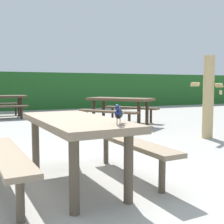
% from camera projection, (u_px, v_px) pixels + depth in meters
% --- Properties ---
extents(ground_plane, '(60.00, 60.00, 0.00)m').
position_uv_depth(ground_plane, '(77.00, 189.00, 3.09)').
color(ground_plane, '#A3A099').
extents(hedge_wall, '(28.00, 1.63, 1.65)m').
position_uv_depth(hedge_wall, '(4.00, 91.00, 12.91)').
color(hedge_wall, '#235B23').
rests_on(hedge_wall, ground).
extents(picnic_table_foreground, '(1.78, 1.84, 0.74)m').
position_uv_depth(picnic_table_foreground, '(75.00, 135.00, 3.17)').
color(picnic_table_foreground, '#84725B').
rests_on(picnic_table_foreground, ground).
extents(bird_grackle, '(0.19, 0.25, 0.18)m').
position_uv_depth(bird_grackle, '(118.00, 113.00, 2.64)').
color(bird_grackle, black).
rests_on(bird_grackle, picnic_table_foreground).
extents(picnic_table_mid_left, '(2.36, 2.37, 0.74)m').
position_uv_depth(picnic_table_mid_left, '(120.00, 104.00, 8.09)').
color(picnic_table_mid_left, brown).
rests_on(picnic_table_mid_left, ground).
extents(stalk_post_right_side, '(0.64, 0.66, 1.69)m').
position_uv_depth(stalk_post_right_side, '(208.00, 97.00, 5.97)').
color(stalk_post_right_side, tan).
rests_on(stalk_post_right_side, ground).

